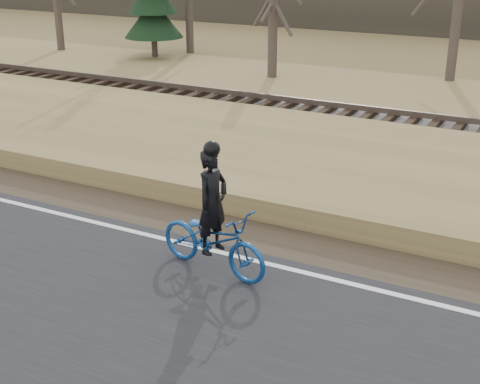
% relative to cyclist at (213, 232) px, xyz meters
% --- Properties ---
extents(ground, '(120.00, 120.00, 0.00)m').
position_rel_cyclist_xyz_m(ground, '(-5.14, 0.40, -0.74)').
color(ground, '#987B4D').
rests_on(ground, ground).
extents(edge_line, '(120.00, 0.12, 0.01)m').
position_rel_cyclist_xyz_m(edge_line, '(-5.14, 0.60, -0.68)').
color(edge_line, silver).
rests_on(edge_line, road).
extents(shoulder, '(120.00, 1.60, 0.04)m').
position_rel_cyclist_xyz_m(shoulder, '(-5.14, 1.60, -0.72)').
color(shoulder, '#473A2B').
rests_on(shoulder, ground).
extents(embankment, '(120.00, 5.00, 0.44)m').
position_rel_cyclist_xyz_m(embankment, '(-5.14, 4.60, -0.52)').
color(embankment, '#987B4D').
rests_on(embankment, ground).
extents(ballast, '(120.00, 3.00, 0.45)m').
position_rel_cyclist_xyz_m(ballast, '(-5.14, 8.40, -0.52)').
color(ballast, slate).
rests_on(ballast, ground).
extents(railroad, '(120.00, 2.40, 0.29)m').
position_rel_cyclist_xyz_m(railroad, '(-5.14, 8.40, -0.21)').
color(railroad, black).
rests_on(railroad, ballast).
extents(cyclist, '(2.12, 1.03, 2.16)m').
position_rel_cyclist_xyz_m(cyclist, '(0.00, 0.00, 0.00)').
color(cyclist, navy).
rests_on(cyclist, road).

